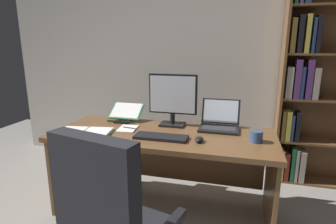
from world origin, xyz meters
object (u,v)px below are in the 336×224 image
open_binder (84,132)px  monitor (173,100)px  desk (165,151)px  keyboard (161,137)px  laptop (219,123)px  reading_stand_with_book (126,113)px  coffee_mug (256,136)px  bookshelf (315,82)px  pen (130,128)px  notepad (128,129)px  computer_mouse (199,139)px

open_binder → monitor: bearing=24.6°
desk → keyboard: 0.29m
laptop → reading_stand_with_book: (-0.90, 0.05, 0.02)m
desk → coffee_mug: size_ratio=19.35×
keyboard → open_binder: 0.65m
desk → bookshelf: bookshelf is taller
laptop → open_binder: (-1.06, -0.43, -0.04)m
desk → monitor: size_ratio=3.94×
pen → laptop: bearing=16.7°
bookshelf → notepad: bookshelf is taller
computer_mouse → reading_stand_with_book: 0.89m
bookshelf → keyboard: bearing=-140.8°
open_binder → coffee_mug: (1.36, 0.16, 0.03)m
laptop → pen: 0.78m
monitor → coffee_mug: bearing=-20.5°
reading_stand_with_book → notepad: reading_stand_with_book is taller
keyboard → notepad: keyboard is taller
keyboard → pen: 0.37m
open_binder → coffee_mug: 1.37m
desk → reading_stand_with_book: bearing=154.5°
monitor → open_binder: 0.80m
pen → reading_stand_with_book: bearing=118.9°
open_binder → pen: size_ratio=3.40×
coffee_mug → pen: bearing=177.2°
bookshelf → monitor: (-1.29, -0.67, -0.12)m
notepad → pen: (0.02, 0.00, 0.01)m
reading_stand_with_book → keyboard: bearing=-42.0°
coffee_mug → notepad: bearing=177.3°
laptop → computer_mouse: bearing=-107.3°
laptop → desk: bearing=-159.3°
desk → coffee_mug: 0.79m
monitor → reading_stand_with_book: (-0.48, 0.05, -0.16)m
coffee_mug → reading_stand_with_book: bearing=164.9°
open_binder → notepad: 0.36m
coffee_mug → desk: bearing=171.9°
desk → laptop: size_ratio=5.48×
laptop → reading_stand_with_book: 0.90m
desk → coffee_mug: coffee_mug is taller
desk → notepad: size_ratio=8.74×
notepad → monitor: bearing=31.9°
open_binder → notepad: bearing=26.4°
computer_mouse → bookshelf: bearing=46.7°
bookshelf → laptop: size_ratio=6.69×
monitor → reading_stand_with_book: 0.51m
pen → bookshelf: bearing=28.8°
bookshelf → keyboard: bookshelf is taller
monitor → notepad: monitor is taller
keyboard → open_binder: (-0.65, -0.05, -0.00)m
monitor → coffee_mug: monitor is taller
desk → reading_stand_with_book: 0.57m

